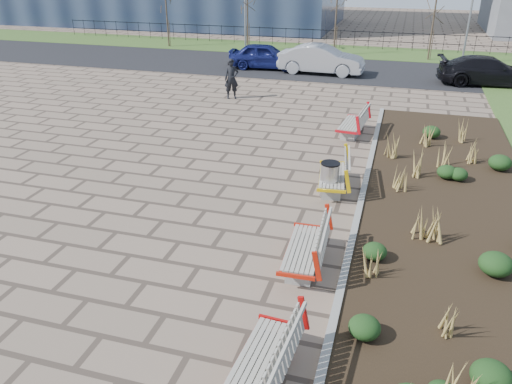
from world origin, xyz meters
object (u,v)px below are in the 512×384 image
(lamp_east, at_px, (471,11))
(lamp_west, at_px, (245,5))
(litter_bin, at_px, (329,180))
(pedestrian, at_px, (231,79))
(bench_c, at_px, (332,173))
(bench_a, at_px, (260,359))
(bench_b, at_px, (304,246))
(car_black, at_px, (487,71))
(car_blue, at_px, (265,56))
(car_silver, at_px, (321,59))
(bench_d, at_px, (352,122))

(lamp_east, bearing_deg, lamp_west, 180.00)
(litter_bin, distance_m, pedestrian, 10.88)
(bench_c, xyz_separation_m, lamp_east, (5.00, 20.40, 2.54))
(bench_a, distance_m, bench_c, 7.50)
(bench_b, bearing_deg, car_black, 70.77)
(lamp_east, bearing_deg, car_blue, -156.24)
(bench_c, relative_size, car_silver, 0.44)
(bench_d, distance_m, lamp_east, 16.40)
(car_blue, bearing_deg, bench_a, -169.62)
(car_blue, relative_size, lamp_west, 0.70)
(bench_c, relative_size, litter_bin, 2.16)
(car_blue, bearing_deg, bench_d, -154.01)
(car_black, xyz_separation_m, lamp_west, (-14.72, 5.60, 2.31))
(pedestrian, bearing_deg, bench_a, -94.17)
(bench_b, distance_m, lamp_west, 26.20)
(litter_bin, bearing_deg, car_black, 69.40)
(bench_d, relative_size, lamp_east, 0.35)
(bench_c, height_order, litter_bin, bench_c)
(lamp_west, distance_m, lamp_east, 14.00)
(bench_b, relative_size, car_silver, 0.44)
(bench_a, relative_size, car_black, 0.43)
(bench_c, relative_size, bench_d, 1.00)
(bench_b, xyz_separation_m, car_black, (5.72, 18.88, 0.23))
(pedestrian, xyz_separation_m, lamp_east, (10.98, 11.75, 2.13))
(car_silver, bearing_deg, bench_c, -167.16)
(bench_a, height_order, car_blue, car_blue)
(bench_a, xyz_separation_m, pedestrian, (-5.98, 16.15, 0.41))
(litter_bin, relative_size, lamp_east, 0.16)
(bench_d, bearing_deg, car_black, 65.34)
(bench_c, bearing_deg, car_blue, 104.71)
(bench_b, relative_size, lamp_west, 0.35)
(bench_b, relative_size, car_black, 0.43)
(bench_c, bearing_deg, litter_bin, -98.43)
(litter_bin, xyz_separation_m, lamp_east, (5.01, 20.84, 2.55))
(litter_bin, xyz_separation_m, car_blue, (-6.24, 15.89, 0.25))
(car_black, distance_m, lamp_east, 6.10)
(bench_a, distance_m, car_black, 23.03)
(pedestrian, bearing_deg, litter_bin, -81.18)
(bench_b, distance_m, litter_bin, 3.63)
(car_silver, bearing_deg, lamp_east, -53.77)
(bench_b, bearing_deg, pedestrian, 112.81)
(car_silver, distance_m, lamp_west, 8.44)
(bench_a, height_order, car_silver, car_silver)
(bench_b, relative_size, pedestrian, 1.15)
(bench_d, xyz_separation_m, litter_bin, (-0.01, -5.43, -0.01))
(bench_d, xyz_separation_m, lamp_east, (5.00, 15.41, 2.54))
(car_blue, xyz_separation_m, lamp_east, (11.25, 4.95, 2.30))
(car_silver, xyz_separation_m, lamp_east, (7.88, 5.36, 2.24))
(car_blue, bearing_deg, pedestrian, 177.39)
(lamp_west, xyz_separation_m, lamp_east, (14.00, 0.00, 0.00))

